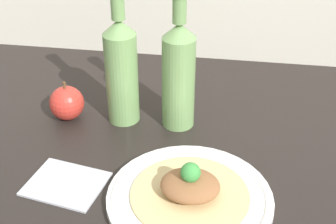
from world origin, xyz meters
The scene contains 7 objects.
ground_plane centered at (0.00, 0.00, -2.00)cm, with size 180.00×110.00×4.00cm, color black.
plate centered at (4.20, -3.14, 0.88)cm, with size 27.78×27.78×1.66cm.
plated_food centered at (4.20, -3.14, 3.12)cm, with size 19.90×19.90×6.60cm.
cider_bottle_left centered at (-12.53, 20.00, 11.84)cm, with size 6.62×6.62×28.58cm.
cider_bottle_right centered at (-0.96, 20.00, 11.84)cm, with size 6.62×6.62×28.58cm.
apple centered at (-24.36, 18.46, 3.65)cm, with size 7.28×7.28×8.68cm.
napkin centered at (-17.70, -2.26, 0.40)cm, with size 14.78×12.69×0.80cm.
Camera 1 is at (9.58, -60.97, 54.79)cm, focal length 50.00 mm.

